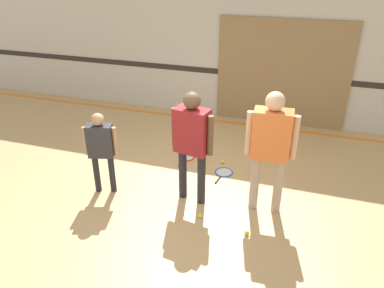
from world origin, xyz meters
TOP-DOWN VIEW (x-y plane):
  - ground_plane at (0.00, 0.00)m, footprint 16.00×16.00m
  - wall_back at (0.00, 3.39)m, footprint 16.00×0.07m
  - wall_panel at (1.05, 3.33)m, footprint 2.72×0.05m
  - floor_stripe at (0.00, 3.00)m, footprint 14.40×0.10m
  - person_instructor at (0.16, 0.02)m, footprint 0.64×0.35m
  - person_student_left at (-1.20, -0.18)m, footprint 0.48×0.30m
  - person_student_right at (1.23, 0.11)m, footprint 0.68×0.31m
  - racket_spare_on_floor at (0.44, 0.89)m, footprint 0.35×0.56m
  - racket_second_spare at (-0.34, 1.20)m, footprint 0.31×0.52m
  - tennis_ball_near_instructor at (0.40, -0.38)m, footprint 0.07×0.07m
  - tennis_ball_by_spare_racket at (0.35, 1.20)m, footprint 0.07×0.07m
  - tennis_ball_stray_left at (1.10, -0.54)m, footprint 0.07×0.07m

SIDE VIEW (x-z plane):
  - ground_plane at x=0.00m, z-range 0.00..0.00m
  - floor_stripe at x=0.00m, z-range 0.00..0.01m
  - racket_spare_on_floor at x=0.44m, z-range -0.01..0.03m
  - racket_second_spare at x=-0.34m, z-range -0.01..0.03m
  - tennis_ball_near_instructor at x=0.40m, z-range 0.00..0.07m
  - tennis_ball_by_spare_racket at x=0.35m, z-range 0.00..0.07m
  - tennis_ball_stray_left at x=1.10m, z-range 0.00..0.07m
  - person_student_left at x=-1.20m, z-range 0.16..1.47m
  - person_instructor at x=0.16m, z-range 0.20..1.92m
  - wall_panel at x=1.05m, z-range 0.00..2.21m
  - person_student_right at x=1.23m, z-range 0.21..2.02m
  - wall_back at x=0.00m, z-range 0.00..3.20m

